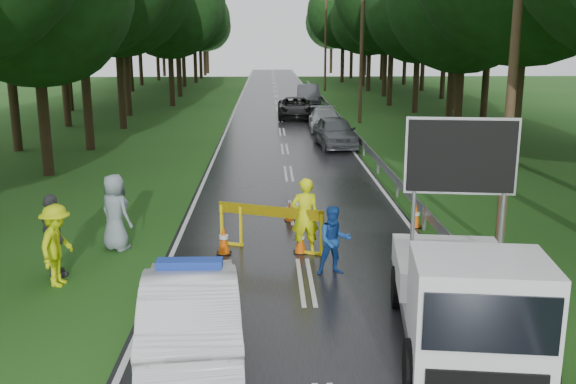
{
  "coord_description": "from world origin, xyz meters",
  "views": [
    {
      "loc": [
        -0.85,
        -13.84,
        5.48
      ],
      "look_at": [
        -0.3,
        3.44,
        1.3
      ],
      "focal_mm": 40.0,
      "sensor_mm": 36.0,
      "label": 1
    }
  ],
  "objects_px": {
    "queue_car_fourth": "(308,94)",
    "queue_car_first": "(335,132)",
    "queue_car_third": "(295,108)",
    "police_sedan": "(191,309)",
    "queue_car_second": "(325,119)",
    "civilian": "(334,240)",
    "barrier": "(270,217)",
    "officer": "(305,216)",
    "work_truck": "(465,296)"
  },
  "relations": [
    {
      "from": "police_sedan",
      "to": "queue_car_second",
      "type": "relative_size",
      "value": 1.05
    },
    {
      "from": "officer",
      "to": "civilian",
      "type": "height_order",
      "value": "officer"
    },
    {
      "from": "work_truck",
      "to": "queue_car_second",
      "type": "relative_size",
      "value": 1.15
    },
    {
      "from": "queue_car_third",
      "to": "barrier",
      "type": "bearing_deg",
      "value": -93.12
    },
    {
      "from": "queue_car_first",
      "to": "queue_car_second",
      "type": "bearing_deg",
      "value": 85.07
    },
    {
      "from": "officer",
      "to": "queue_car_first",
      "type": "relative_size",
      "value": 0.44
    },
    {
      "from": "queue_car_fourth",
      "to": "queue_car_first",
      "type": "bearing_deg",
      "value": -90.11
    },
    {
      "from": "queue_car_third",
      "to": "officer",
      "type": "bearing_deg",
      "value": -91.31
    },
    {
      "from": "work_truck",
      "to": "queue_car_first",
      "type": "relative_size",
      "value": 1.15
    },
    {
      "from": "queue_car_first",
      "to": "queue_car_second",
      "type": "relative_size",
      "value": 1.0
    },
    {
      "from": "barrier",
      "to": "queue_car_fourth",
      "type": "bearing_deg",
      "value": 106.39
    },
    {
      "from": "queue_car_second",
      "to": "queue_car_fourth",
      "type": "height_order",
      "value": "queue_car_fourth"
    },
    {
      "from": "work_truck",
      "to": "queue_car_third",
      "type": "xyz_separation_m",
      "value": [
        -1.49,
        34.12,
        -0.35
      ]
    },
    {
      "from": "barrier",
      "to": "civilian",
      "type": "relative_size",
      "value": 1.65
    },
    {
      "from": "queue_car_fourth",
      "to": "officer",
      "type": "bearing_deg",
      "value": -93.83
    },
    {
      "from": "officer",
      "to": "queue_car_third",
      "type": "distance_m",
      "value": 28.66
    },
    {
      "from": "officer",
      "to": "queue_car_first",
      "type": "bearing_deg",
      "value": -106.29
    },
    {
      "from": "barrier",
      "to": "queue_car_second",
      "type": "distance_m",
      "value": 22.61
    },
    {
      "from": "barrier",
      "to": "queue_car_fourth",
      "type": "relative_size",
      "value": 0.56
    },
    {
      "from": "police_sedan",
      "to": "queue_car_fourth",
      "type": "distance_m",
      "value": 43.97
    },
    {
      "from": "civilian",
      "to": "queue_car_second",
      "type": "relative_size",
      "value": 0.36
    },
    {
      "from": "queue_car_third",
      "to": "queue_car_fourth",
      "type": "bearing_deg",
      "value": 82.01
    },
    {
      "from": "officer",
      "to": "queue_car_fourth",
      "type": "bearing_deg",
      "value": -101.44
    },
    {
      "from": "queue_car_third",
      "to": "queue_car_first",
      "type": "bearing_deg",
      "value": -82.14
    },
    {
      "from": "police_sedan",
      "to": "queue_car_second",
      "type": "xyz_separation_m",
      "value": [
        4.84,
        27.81,
        -0.11
      ]
    },
    {
      "from": "queue_car_second",
      "to": "queue_car_third",
      "type": "height_order",
      "value": "queue_car_third"
    },
    {
      "from": "work_truck",
      "to": "officer",
      "type": "bearing_deg",
      "value": 121.98
    },
    {
      "from": "civilian",
      "to": "queue_car_second",
      "type": "xyz_separation_m",
      "value": [
        1.91,
        24.14,
        -0.17
      ]
    },
    {
      "from": "police_sedan",
      "to": "queue_car_second",
      "type": "bearing_deg",
      "value": -105.81
    },
    {
      "from": "queue_car_first",
      "to": "queue_car_second",
      "type": "distance_m",
      "value": 6.0
    },
    {
      "from": "officer",
      "to": "civilian",
      "type": "bearing_deg",
      "value": 104.2
    },
    {
      "from": "queue_car_second",
      "to": "queue_car_third",
      "type": "bearing_deg",
      "value": 105.57
    },
    {
      "from": "work_truck",
      "to": "queue_car_first",
      "type": "height_order",
      "value": "work_truck"
    },
    {
      "from": "civilian",
      "to": "queue_car_second",
      "type": "height_order",
      "value": "civilian"
    },
    {
      "from": "civilian",
      "to": "queue_car_first",
      "type": "relative_size",
      "value": 0.36
    },
    {
      "from": "queue_car_first",
      "to": "queue_car_third",
      "type": "height_order",
      "value": "queue_car_first"
    },
    {
      "from": "officer",
      "to": "queue_car_first",
      "type": "distance_m",
      "value": 16.83
    },
    {
      "from": "civilian",
      "to": "police_sedan",
      "type": "bearing_deg",
      "value": -136.17
    },
    {
      "from": "work_truck",
      "to": "barrier",
      "type": "height_order",
      "value": "work_truck"
    },
    {
      "from": "work_truck",
      "to": "officer",
      "type": "height_order",
      "value": "work_truck"
    },
    {
      "from": "police_sedan",
      "to": "queue_car_fourth",
      "type": "bearing_deg",
      "value": -102.26
    },
    {
      "from": "work_truck",
      "to": "queue_car_first",
      "type": "bearing_deg",
      "value": 97.48
    },
    {
      "from": "civilian",
      "to": "queue_car_fourth",
      "type": "height_order",
      "value": "civilian"
    },
    {
      "from": "civilian",
      "to": "queue_car_third",
      "type": "distance_m",
      "value": 30.14
    },
    {
      "from": "queue_car_fourth",
      "to": "queue_car_third",
      "type": "bearing_deg",
      "value": -98.79
    },
    {
      "from": "civilian",
      "to": "queue_car_second",
      "type": "distance_m",
      "value": 24.22
    },
    {
      "from": "work_truck",
      "to": "civilian",
      "type": "height_order",
      "value": "work_truck"
    },
    {
      "from": "barrier",
      "to": "officer",
      "type": "relative_size",
      "value": 1.36
    },
    {
      "from": "work_truck",
      "to": "police_sedan",
      "type": "bearing_deg",
      "value": -176.07
    },
    {
      "from": "barrier",
      "to": "work_truck",
      "type": "bearing_deg",
      "value": -38.13
    }
  ]
}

